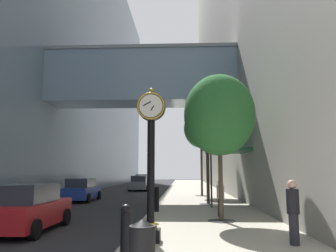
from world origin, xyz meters
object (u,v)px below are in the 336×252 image
at_px(street_tree_near, 219,115).
at_px(car_red_trailing, 27,208).
at_px(bollard_third, 151,204).
at_px(car_grey_near, 140,183).
at_px(street_clock, 151,155).
at_px(street_tree_mid_far, 201,128).
at_px(pedestrian_by_clock, 221,197).
at_px(car_blue_mid, 82,190).
at_px(pedestrian_walking, 293,210).
at_px(street_tree_mid_near, 207,123).
at_px(trash_bin, 142,246).
at_px(bollard_nearest, 126,231).
at_px(car_black_far, 143,181).
at_px(bollard_fourth, 157,198).

xyz_separation_m(street_tree_near, car_red_trailing, (-7.07, -1.89, -3.62)).
bearing_deg(bollard_third, car_grey_near, 98.35).
distance_m(street_clock, car_grey_near, 27.12).
bearing_deg(street_tree_mid_far, car_red_trailing, -114.56).
distance_m(street_tree_near, pedestrian_by_clock, 3.72).
distance_m(street_tree_mid_far, car_blue_mid, 10.62).
distance_m(street_tree_near, pedestrian_walking, 5.64).
xyz_separation_m(street_tree_mid_near, car_red_trailing, (-7.07, -8.68, -4.29)).
relative_size(street_tree_mid_far, trash_bin, 6.79).
relative_size(car_blue_mid, car_red_trailing, 0.98).
relative_size(bollard_nearest, pedestrian_walking, 0.71).
bearing_deg(street_tree_near, trash_bin, -108.35).
relative_size(street_clock, trash_bin, 4.24).
bearing_deg(bollard_nearest, car_black_far, 96.16).
xyz_separation_m(pedestrian_walking, pedestrian_by_clock, (-1.35, 5.65, -0.09)).
height_order(bollard_nearest, bollard_fourth, same).
xyz_separation_m(street_clock, car_blue_mid, (-6.24, 13.90, -1.80)).
relative_size(street_clock, bollard_nearest, 3.62).
xyz_separation_m(street_clock, car_grey_near, (-3.72, 26.80, -1.80)).
xyz_separation_m(bollard_nearest, street_tree_near, (2.83, 5.99, 3.65)).
xyz_separation_m(street_clock, street_tree_mid_far, (2.46, 17.62, 3.03)).
distance_m(trash_bin, car_grey_near, 30.04).
bearing_deg(car_red_trailing, pedestrian_by_clock, 24.36).
bearing_deg(street_tree_mid_far, car_black_far, 112.24).
bearing_deg(street_tree_mid_far, trash_bin, -96.45).
bearing_deg(street_tree_mid_far, street_clock, -97.94).
bearing_deg(bollard_third, bollard_nearest, -90.00).
xyz_separation_m(bollard_fourth, street_tree_mid_far, (2.83, 10.59, 4.83)).
bearing_deg(street_tree_mid_far, car_blue_mid, -156.88).
distance_m(bollard_third, car_black_far, 30.28).
relative_size(pedestrian_by_clock, car_grey_near, 0.36).
xyz_separation_m(street_tree_mid_near, car_black_far, (-6.72, 23.24, -4.28)).
relative_size(bollard_third, pedestrian_by_clock, 0.77).
bearing_deg(street_tree_near, car_black_far, 102.62).
relative_size(bollard_fourth, car_blue_mid, 0.30).
bearing_deg(trash_bin, car_grey_near, 97.36).
height_order(bollard_nearest, trash_bin, bollard_nearest).
distance_m(street_clock, street_tree_near, 5.07).
relative_size(street_clock, pedestrian_by_clock, 2.79).
bearing_deg(car_black_far, car_grey_near, -85.68).
xyz_separation_m(car_grey_near, car_black_far, (-0.55, 7.26, 0.03)).
bearing_deg(trash_bin, street_clock, 92.44).
distance_m(street_clock, trash_bin, 3.55).
bearing_deg(street_tree_mid_far, street_tree_near, -90.00).
xyz_separation_m(street_tree_mid_near, car_grey_near, (-6.17, 15.98, -4.31)).
relative_size(pedestrian_by_clock, car_black_far, 0.34).
xyz_separation_m(street_tree_near, car_black_far, (-6.72, 30.03, -3.61)).
relative_size(bollard_fourth, car_grey_near, 0.27).
distance_m(bollard_fourth, car_black_far, 27.31).
distance_m(bollard_nearest, bollard_fourth, 8.99).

